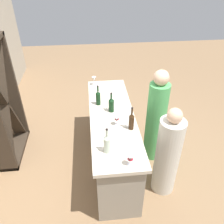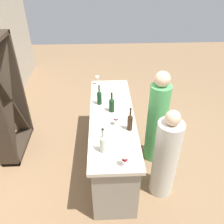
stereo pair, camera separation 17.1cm
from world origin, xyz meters
name	(u,v)px [view 2 (the right image)]	position (x,y,z in m)	size (l,w,h in m)	color
ground_plane	(112,161)	(0.00, 0.00, 0.00)	(12.00, 12.00, 0.00)	#846647
bar_counter	(112,139)	(0.00, 0.00, 0.47)	(2.18, 0.64, 0.94)	gray
wine_rack	(6,101)	(0.43, 1.65, 0.97)	(0.98, 0.28, 1.93)	#33281E
wine_bottle_leftmost_clear_pale	(103,143)	(-0.74, 0.14, 1.07)	(0.08, 0.08, 0.34)	#B7C6B2
wine_bottle_second_left_amber_brown	(130,122)	(-0.35, -0.22, 1.07)	(0.07, 0.07, 0.34)	#331E0F
wine_bottle_center_dark_green	(112,104)	(0.10, 0.00, 1.06)	(0.08, 0.08, 0.31)	black
wine_bottle_second_right_dark_green	(99,97)	(0.30, 0.18, 1.06)	(0.07, 0.07, 0.32)	black
wine_glass_near_left	(125,159)	(-0.98, -0.10, 1.04)	(0.08, 0.08, 0.15)	white
wine_glass_near_center	(116,119)	(-0.24, -0.04, 1.03)	(0.07, 0.07, 0.14)	white
wine_glass_near_right	(97,78)	(0.95, 0.21, 1.06)	(0.07, 0.07, 0.16)	white
person_left_guest	(166,158)	(-0.59, -0.69, 0.64)	(0.38, 0.38, 1.39)	beige
person_center_guest	(157,121)	(0.08, -0.69, 0.74)	(0.33, 0.33, 1.57)	#4CA559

